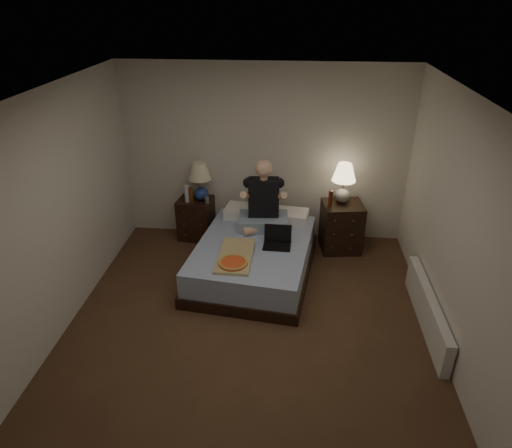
# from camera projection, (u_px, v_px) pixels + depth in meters

# --- Properties ---
(floor) EXTENTS (4.00, 4.50, 0.00)m
(floor) POSITION_uv_depth(u_px,v_px,m) (249.00, 331.00, 4.96)
(floor) COLOR brown
(floor) RESTS_ON ground
(ceiling) EXTENTS (4.00, 4.50, 0.00)m
(ceiling) POSITION_uv_depth(u_px,v_px,m) (247.00, 99.00, 3.81)
(ceiling) COLOR white
(ceiling) RESTS_ON ground
(wall_back) EXTENTS (4.00, 0.00, 2.50)m
(wall_back) POSITION_uv_depth(u_px,v_px,m) (264.00, 154.00, 6.38)
(wall_back) COLOR beige
(wall_back) RESTS_ON ground
(wall_front) EXTENTS (4.00, 0.00, 2.50)m
(wall_front) POSITION_uv_depth(u_px,v_px,m) (204.00, 431.00, 2.40)
(wall_front) COLOR beige
(wall_front) RESTS_ON ground
(wall_left) EXTENTS (0.00, 4.50, 2.50)m
(wall_left) POSITION_uv_depth(u_px,v_px,m) (48.00, 222.00, 4.54)
(wall_left) COLOR beige
(wall_left) RESTS_ON ground
(wall_right) EXTENTS (0.00, 4.50, 2.50)m
(wall_right) POSITION_uv_depth(u_px,v_px,m) (462.00, 239.00, 4.23)
(wall_right) COLOR beige
(wall_right) RESTS_ON ground
(bed) EXTENTS (1.60, 1.99, 0.46)m
(bed) POSITION_uv_depth(u_px,v_px,m) (254.00, 258.00, 5.87)
(bed) COLOR #6080C1
(bed) RESTS_ON floor
(nightstand_left) EXTENTS (0.52, 0.48, 0.61)m
(nightstand_left) POSITION_uv_depth(u_px,v_px,m) (196.00, 218.00, 6.71)
(nightstand_left) COLOR black
(nightstand_left) RESTS_ON floor
(nightstand_right) EXTENTS (0.60, 0.55, 0.70)m
(nightstand_right) POSITION_uv_depth(u_px,v_px,m) (341.00, 227.00, 6.38)
(nightstand_right) COLOR black
(nightstand_right) RESTS_ON floor
(lamp_left) EXTENTS (0.34, 0.34, 0.56)m
(lamp_left) POSITION_uv_depth(u_px,v_px,m) (200.00, 181.00, 6.43)
(lamp_left) COLOR navy
(lamp_left) RESTS_ON nightstand_left
(lamp_right) EXTENTS (0.33, 0.33, 0.56)m
(lamp_right) POSITION_uv_depth(u_px,v_px,m) (343.00, 183.00, 6.15)
(lamp_right) COLOR gray
(lamp_right) RESTS_ON nightstand_right
(water_bottle) EXTENTS (0.07, 0.07, 0.25)m
(water_bottle) POSITION_uv_depth(u_px,v_px,m) (187.00, 194.00, 6.43)
(water_bottle) COLOR silver
(water_bottle) RESTS_ON nightstand_left
(soda_can) EXTENTS (0.07, 0.07, 0.10)m
(soda_can) POSITION_uv_depth(u_px,v_px,m) (207.00, 200.00, 6.43)
(soda_can) COLOR #ABACA7
(soda_can) RESTS_ON nightstand_left
(beer_bottle_left) EXTENTS (0.06, 0.06, 0.23)m
(beer_bottle_left) POSITION_uv_depth(u_px,v_px,m) (191.00, 195.00, 6.41)
(beer_bottle_left) COLOR #5C2D0D
(beer_bottle_left) RESTS_ON nightstand_left
(beer_bottle_right) EXTENTS (0.06, 0.06, 0.23)m
(beer_bottle_right) POSITION_uv_depth(u_px,v_px,m) (331.00, 199.00, 6.10)
(beer_bottle_right) COLOR #571F0C
(beer_bottle_right) RESTS_ON nightstand_right
(person) EXTENTS (0.69, 0.56, 0.93)m
(person) POSITION_uv_depth(u_px,v_px,m) (264.00, 195.00, 5.93)
(person) COLOR black
(person) RESTS_ON bed
(laptop) EXTENTS (0.35, 0.29, 0.24)m
(laptop) POSITION_uv_depth(u_px,v_px,m) (277.00, 238.00, 5.62)
(laptop) COLOR black
(laptop) RESTS_ON bed
(pizza_box) EXTENTS (0.41, 0.77, 0.08)m
(pizza_box) POSITION_uv_depth(u_px,v_px,m) (233.00, 263.00, 5.26)
(pizza_box) COLOR tan
(pizza_box) RESTS_ON bed
(radiator) EXTENTS (0.10, 1.60, 0.40)m
(radiator) POSITION_uv_depth(u_px,v_px,m) (427.00, 310.00, 4.96)
(radiator) COLOR silver
(radiator) RESTS_ON floor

